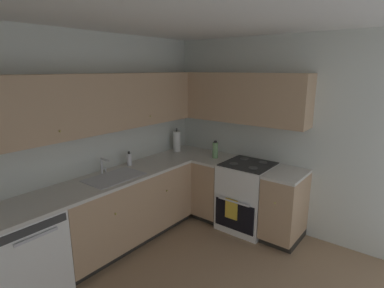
# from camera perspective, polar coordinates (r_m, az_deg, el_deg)

# --- Properties ---
(wall_back) EXTENTS (3.97, 0.05, 2.49)m
(wall_back) POSITION_cam_1_polar(r_m,az_deg,el_deg) (3.62, -21.49, -0.46)
(wall_back) COLOR silver
(wall_back) RESTS_ON ground_plane
(wall_right) EXTENTS (0.05, 3.29, 2.49)m
(wall_right) POSITION_cam_1_polar(r_m,az_deg,el_deg) (4.07, 16.51, 1.43)
(wall_right) COLOR silver
(wall_right) RESTS_ON ground_plane
(ceiling) EXTENTS (3.97, 3.29, 0.05)m
(ceiling) POSITION_cam_1_polar(r_m,az_deg,el_deg) (2.31, -1.50, 24.65)
(ceiling) COLOR white
(dishwasher) EXTENTS (0.60, 0.63, 0.85)m
(dishwasher) POSITION_cam_1_polar(r_m,az_deg,el_deg) (3.35, -28.92, -17.69)
(dishwasher) COLOR white
(dishwasher) RESTS_ON ground_plane
(lower_cabinets_back) EXTENTS (1.79, 0.62, 0.85)m
(lower_cabinets_back) POSITION_cam_1_polar(r_m,az_deg,el_deg) (3.88, -12.22, -11.70)
(lower_cabinets_back) COLOR tan
(lower_cabinets_back) RESTS_ON ground_plane
(countertop_back) EXTENTS (3.00, 0.60, 0.03)m
(countertop_back) POSITION_cam_1_polar(r_m,az_deg,el_deg) (3.71, -12.56, -5.61)
(countertop_back) COLOR beige
(countertop_back) RESTS_ON lower_cabinets_back
(lower_cabinets_right) EXTENTS (0.62, 1.41, 0.85)m
(lower_cabinets_right) POSITION_cam_1_polar(r_m,az_deg,el_deg) (4.14, 10.46, -9.88)
(lower_cabinets_right) COLOR tan
(lower_cabinets_right) RESTS_ON ground_plane
(countertop_right) EXTENTS (0.60, 1.41, 0.03)m
(countertop_right) POSITION_cam_1_polar(r_m,az_deg,el_deg) (3.99, 10.72, -4.13)
(countertop_right) COLOR beige
(countertop_right) RESTS_ON lower_cabinets_right
(oven_range) EXTENTS (0.68, 0.62, 1.03)m
(oven_range) POSITION_cam_1_polar(r_m,az_deg,el_deg) (4.16, 10.26, -9.46)
(oven_range) COLOR white
(oven_range) RESTS_ON ground_plane
(upper_cabinets_back) EXTENTS (2.68, 0.34, 0.63)m
(upper_cabinets_back) POSITION_cam_1_polar(r_m,az_deg,el_deg) (3.54, -16.76, 7.38)
(upper_cabinets_back) COLOR tan
(upper_cabinets_right) EXTENTS (0.32, 1.96, 0.63)m
(upper_cabinets_right) POSITION_cam_1_polar(r_m,az_deg,el_deg) (4.09, 7.97, 8.65)
(upper_cabinets_right) COLOR tan
(sink) EXTENTS (0.64, 0.40, 0.10)m
(sink) POSITION_cam_1_polar(r_m,az_deg,el_deg) (3.60, -14.25, -6.70)
(sink) COLOR #B7B7BC
(sink) RESTS_ON countertop_back
(faucet) EXTENTS (0.07, 0.16, 0.19)m
(faucet) POSITION_cam_1_polar(r_m,az_deg,el_deg) (3.71, -16.29, -3.67)
(faucet) COLOR silver
(faucet) RESTS_ON countertop_back
(soap_bottle) EXTENTS (0.06, 0.06, 0.18)m
(soap_bottle) POSITION_cam_1_polar(r_m,az_deg,el_deg) (3.95, -11.67, -2.83)
(soap_bottle) COLOR silver
(soap_bottle) RESTS_ON countertop_back
(paper_towel_roll) EXTENTS (0.11, 0.11, 0.36)m
(paper_towel_roll) POSITION_cam_1_polar(r_m,az_deg,el_deg) (4.53, -2.85, 0.50)
(paper_towel_roll) COLOR white
(paper_towel_roll) RESTS_ON countertop_back
(oil_bottle) EXTENTS (0.08, 0.08, 0.24)m
(oil_bottle) POSITION_cam_1_polar(r_m,az_deg,el_deg) (4.21, 4.37, -1.12)
(oil_bottle) COLOR #729E66
(oil_bottle) RESTS_ON countertop_right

